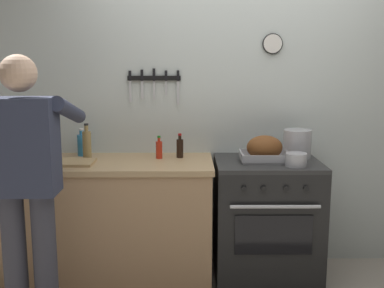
% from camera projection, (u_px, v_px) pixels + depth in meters
% --- Properties ---
extents(wall_back, '(6.00, 0.13, 2.60)m').
position_uv_depth(wall_back, '(234.00, 102.00, 3.70)').
color(wall_back, silver).
rests_on(wall_back, ground).
extents(counter_block, '(2.03, 0.65, 0.90)m').
position_uv_depth(counter_block, '(75.00, 219.00, 3.49)').
color(counter_block, tan).
rests_on(counter_block, ground).
extents(stove, '(0.76, 0.67, 0.90)m').
position_uv_depth(stove, '(266.00, 219.00, 3.50)').
color(stove, black).
rests_on(stove, ground).
extents(person_cook, '(0.51, 0.63, 1.66)m').
position_uv_depth(person_cook, '(26.00, 177.00, 2.73)').
color(person_cook, '#383842').
rests_on(person_cook, ground).
extents(roasting_pan, '(0.35, 0.26, 0.19)m').
position_uv_depth(roasting_pan, '(264.00, 149.00, 3.40)').
color(roasting_pan, '#B7B7BC').
rests_on(roasting_pan, stove).
extents(stock_pot, '(0.21, 0.21, 0.22)m').
position_uv_depth(stock_pot, '(297.00, 144.00, 3.50)').
color(stock_pot, '#B7B7BC').
rests_on(stock_pot, stove).
extents(saucepan, '(0.15, 0.15, 0.09)m').
position_uv_depth(saucepan, '(296.00, 160.00, 3.24)').
color(saucepan, '#B7B7BC').
rests_on(saucepan, stove).
extents(cutting_board, '(0.36, 0.24, 0.02)m').
position_uv_depth(cutting_board, '(68.00, 162.00, 3.32)').
color(cutting_board, tan).
rests_on(cutting_board, counter_block).
extents(bottle_soy_sauce, '(0.05, 0.05, 0.18)m').
position_uv_depth(bottle_soy_sauce, '(180.00, 148.00, 3.52)').
color(bottle_soy_sauce, black).
rests_on(bottle_soy_sauce, counter_block).
extents(bottle_dish_soap, '(0.07, 0.07, 0.21)m').
position_uv_depth(bottle_dish_soap, '(82.00, 144.00, 3.59)').
color(bottle_dish_soap, '#338CCC').
rests_on(bottle_dish_soap, counter_block).
extents(bottle_vinegar, '(0.06, 0.06, 0.27)m').
position_uv_depth(bottle_vinegar, '(87.00, 144.00, 3.46)').
color(bottle_vinegar, '#997F4C').
rests_on(bottle_vinegar, counter_block).
extents(bottle_hot_sauce, '(0.05, 0.05, 0.17)m').
position_uv_depth(bottle_hot_sauce, '(159.00, 149.00, 3.50)').
color(bottle_hot_sauce, red).
rests_on(bottle_hot_sauce, counter_block).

